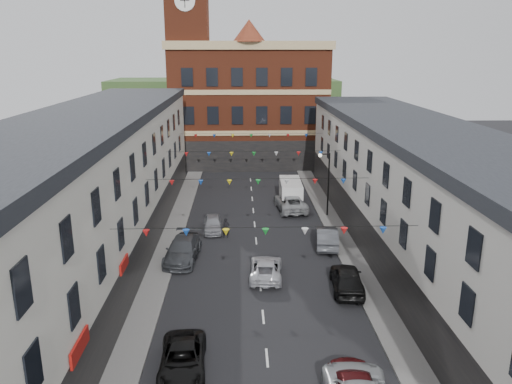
{
  "coord_description": "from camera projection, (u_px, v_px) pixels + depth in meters",
  "views": [
    {
      "loc": [
        -1.28,
        -29.68,
        14.72
      ],
      "look_at": [
        -0.0,
        8.28,
        4.04
      ],
      "focal_mm": 35.0,
      "sensor_mm": 36.0,
      "label": 1
    }
  ],
  "objects": [
    {
      "name": "distant_hill",
      "position": [
        224.0,
        107.0,
        90.75
      ],
      "size": [
        40.0,
        14.0,
        10.0
      ],
      "primitive_type": "cube",
      "color": "#2C4E24",
      "rests_on": "ground"
    },
    {
      "name": "pavement_right",
      "position": [
        358.0,
        270.0,
        34.71
      ],
      "size": [
        1.8,
        64.0,
        0.15
      ],
      "primitive_type": "cube",
      "color": "#605E5B",
      "rests_on": "ground"
    },
    {
      "name": "car_left_e",
      "position": [
        213.0,
        224.0,
        42.33
      ],
      "size": [
        1.74,
        3.94,
        1.32
      ],
      "primitive_type": "imported",
      "rotation": [
        0.0,
        0.0,
        0.05
      ],
      "color": "gray",
      "rests_on": "ground"
    },
    {
      "name": "terrace_right",
      "position": [
        439.0,
        208.0,
        32.61
      ],
      "size": [
        8.4,
        56.0,
        9.7
      ],
      "color": "beige",
      "rests_on": "ground"
    },
    {
      "name": "street_lamp",
      "position": [
        326.0,
        176.0,
        45.21
      ],
      "size": [
        1.1,
        0.36,
        6.0
      ],
      "color": "black",
      "rests_on": "ground"
    },
    {
      "name": "car_left_d",
      "position": [
        183.0,
        250.0,
        36.43
      ],
      "size": [
        2.66,
        5.64,
        1.59
      ],
      "primitive_type": "imported",
      "rotation": [
        0.0,
        0.0,
        -0.08
      ],
      "color": "#3E4146",
      "rests_on": "ground"
    },
    {
      "name": "car_right_d",
      "position": [
        347.0,
        279.0,
        31.71
      ],
      "size": [
        2.3,
        4.88,
        1.61
      ],
      "primitive_type": "imported",
      "rotation": [
        0.0,
        0.0,
        3.06
      ],
      "color": "black",
      "rests_on": "ground"
    },
    {
      "name": "car_right_f",
      "position": [
        291.0,
        203.0,
        47.88
      ],
      "size": [
        3.11,
        5.85,
        1.57
      ],
      "primitive_type": "imported",
      "rotation": [
        0.0,
        0.0,
        3.23
      ],
      "color": "#989A9D",
      "rests_on": "ground"
    },
    {
      "name": "pavement_left",
      "position": [
        159.0,
        273.0,
        34.27
      ],
      "size": [
        1.8,
        64.0,
        0.15
      ],
      "primitive_type": "cube",
      "color": "#605E5B",
      "rests_on": "ground"
    },
    {
      "name": "pedestrian",
      "position": [
        226.0,
        228.0,
        40.8
      ],
      "size": [
        0.63,
        0.44,
        1.66
      ],
      "primitive_type": "imported",
      "rotation": [
        0.0,
        0.0,
        -0.07
      ],
      "color": "black",
      "rests_on": "ground"
    },
    {
      "name": "ground",
      "position": [
        260.0,
        286.0,
        32.59
      ],
      "size": [
        160.0,
        160.0,
        0.0
      ],
      "primitive_type": "plane",
      "color": "black",
      "rests_on": "ground"
    },
    {
      "name": "civic_building",
      "position": [
        249.0,
        103.0,
        66.89
      ],
      "size": [
        20.6,
        13.3,
        18.5
      ],
      "color": "maroon",
      "rests_on": "ground"
    },
    {
      "name": "clock_tower",
      "position": [
        189.0,
        50.0,
        61.97
      ],
      "size": [
        5.6,
        5.6,
        30.0
      ],
      "color": "maroon",
      "rests_on": "ground"
    },
    {
      "name": "car_left_c",
      "position": [
        183.0,
        359.0,
        23.69
      ],
      "size": [
        2.36,
        4.76,
        1.3
      ],
      "primitive_type": "imported",
      "rotation": [
        0.0,
        0.0,
        0.04
      ],
      "color": "black",
      "rests_on": "ground"
    },
    {
      "name": "moving_car",
      "position": [
        266.0,
        268.0,
        33.67
      ],
      "size": [
        2.43,
        4.72,
        1.27
      ],
      "primitive_type": "imported",
      "rotation": [
        0.0,
        0.0,
        3.07
      ],
      "color": "silver",
      "rests_on": "ground"
    },
    {
      "name": "car_right_e",
      "position": [
        327.0,
        237.0,
        39.07
      ],
      "size": [
        2.17,
        4.8,
        1.53
      ],
      "primitive_type": "imported",
      "rotation": [
        0.0,
        0.0,
        3.02
      ],
      "color": "#505258",
      "rests_on": "ground"
    },
    {
      "name": "terrace_left",
      "position": [
        75.0,
        205.0,
        31.72
      ],
      "size": [
        8.4,
        56.0,
        10.7
      ],
      "color": "silver",
      "rests_on": "ground"
    },
    {
      "name": "white_van",
      "position": [
        291.0,
        192.0,
        49.88
      ],
      "size": [
        2.17,
        5.34,
        2.34
      ],
      "primitive_type": "cube",
      "rotation": [
        0.0,
        0.0,
        -0.03
      ],
      "color": "silver",
      "rests_on": "ground"
    }
  ]
}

